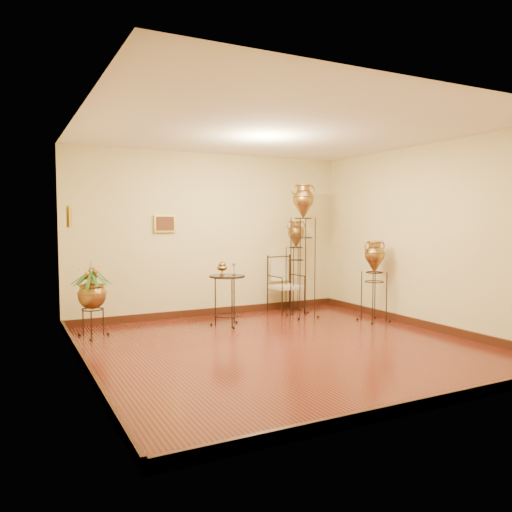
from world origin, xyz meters
name	(u,v)px	position (x,y,z in m)	size (l,w,h in m)	color
ground	(284,346)	(0.00, 0.00, 0.00)	(5.00, 5.00, 0.00)	maroon
room_shell	(284,214)	(-0.01, 0.01, 1.73)	(5.02, 5.02, 2.81)	beige
amphora_tall	(303,249)	(1.31, 1.61, 1.17)	(0.50, 0.50, 2.28)	black
amphora_mid	(296,266)	(1.43, 2.04, 0.84)	(0.44, 0.44, 1.67)	black
amphora_short	(374,281)	(2.15, 0.77, 0.67)	(0.53, 0.53, 1.34)	black
planter_urn	(92,292)	(-2.15, 1.68, 0.65)	(0.73, 0.73, 1.16)	black
armchair	(286,284)	(1.26, 2.10, 0.51)	(0.61, 0.58, 1.01)	black
side_table	(227,299)	(-0.14, 1.53, 0.42)	(0.72, 0.72, 1.01)	black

